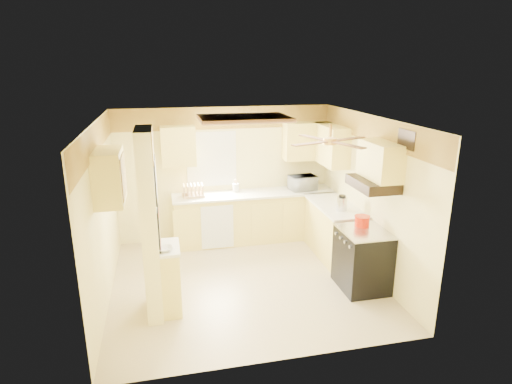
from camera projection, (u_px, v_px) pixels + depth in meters
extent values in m
plane|color=#CFBB8F|center=(245.00, 281.00, 6.64)|extent=(4.00, 4.00, 0.00)
plane|color=white|center=(244.00, 120.00, 5.92)|extent=(4.00, 4.00, 0.00)
plane|color=#FFEF9B|center=(225.00, 174.00, 8.06)|extent=(4.00, 0.00, 4.00)
plane|color=#FFEF9B|center=(279.00, 261.00, 4.51)|extent=(4.00, 0.00, 4.00)
plane|color=#FFEF9B|center=(102.00, 215.00, 5.87)|extent=(0.00, 3.80, 3.80)
plane|color=#FFEF9B|center=(370.00, 196.00, 6.70)|extent=(0.00, 3.80, 3.80)
cube|color=gold|center=(224.00, 118.00, 7.74)|extent=(4.00, 0.02, 0.40)
cube|color=#FFEF9B|center=(150.00, 226.00, 5.49)|extent=(0.20, 0.70, 2.50)
cube|color=#F3E36B|center=(171.00, 280.00, 5.76)|extent=(0.25, 0.55, 0.90)
cube|color=white|center=(169.00, 248.00, 5.63)|extent=(0.28, 0.58, 0.04)
cube|color=#F3E36B|center=(254.00, 217.00, 8.11)|extent=(3.00, 0.60, 0.90)
cube|color=#F3E36B|center=(334.00, 231.00, 7.43)|extent=(0.60, 1.40, 0.90)
cube|color=white|center=(255.00, 194.00, 7.97)|extent=(3.04, 0.64, 0.04)
cube|color=white|center=(335.00, 206.00, 7.29)|extent=(0.64, 1.44, 0.04)
cube|color=white|center=(217.00, 227.00, 7.67)|extent=(0.58, 0.02, 0.80)
cube|color=white|center=(212.00, 159.00, 7.91)|extent=(0.92, 0.02, 1.02)
cube|color=white|center=(212.00, 159.00, 7.91)|extent=(0.80, 0.02, 0.90)
cube|color=#F3E36B|center=(178.00, 146.00, 7.55)|extent=(0.60, 0.35, 0.70)
cube|color=#F3E36B|center=(307.00, 141.00, 8.05)|extent=(0.90, 0.35, 0.70)
cube|color=#F3E36B|center=(331.00, 145.00, 7.66)|extent=(0.35, 1.00, 0.70)
cube|color=#F3E36B|center=(109.00, 177.00, 5.50)|extent=(0.35, 0.75, 0.70)
cube|color=#F3E36B|center=(380.00, 161.00, 5.95)|extent=(0.35, 0.76, 0.52)
cube|color=black|center=(362.00, 260.00, 6.35)|extent=(0.65, 0.76, 0.90)
cube|color=silver|center=(364.00, 231.00, 6.22)|extent=(0.66, 0.77, 0.02)
cylinder|color=silver|center=(350.00, 247.00, 5.95)|extent=(0.03, 0.05, 0.05)
cylinder|color=silver|center=(345.00, 242.00, 6.10)|extent=(0.03, 0.05, 0.05)
cylinder|color=silver|center=(341.00, 238.00, 6.25)|extent=(0.03, 0.05, 0.05)
cylinder|color=silver|center=(336.00, 233.00, 6.41)|extent=(0.03, 0.05, 0.05)
cube|color=black|center=(373.00, 184.00, 6.03)|extent=(0.50, 0.76, 0.14)
cube|color=black|center=(155.00, 180.00, 5.34)|extent=(0.02, 0.42, 0.57)
cube|color=white|center=(156.00, 180.00, 5.34)|extent=(0.01, 0.37, 0.52)
cube|color=black|center=(159.00, 228.00, 5.53)|extent=(0.02, 0.42, 0.57)
cube|color=yellow|center=(159.00, 228.00, 5.53)|extent=(0.01, 0.37, 0.52)
cube|color=brown|center=(244.00, 118.00, 6.42)|extent=(1.35, 0.95, 0.06)
cube|color=white|center=(244.00, 120.00, 6.43)|extent=(1.15, 0.75, 0.02)
cylinder|color=gold|center=(330.00, 130.00, 5.50)|extent=(0.04, 0.04, 0.16)
cylinder|color=gold|center=(330.00, 141.00, 5.54)|extent=(0.18, 0.18, 0.08)
cube|color=brown|center=(348.00, 139.00, 5.71)|extent=(0.55, 0.28, 0.01)
cube|color=brown|center=(314.00, 138.00, 5.80)|extent=(0.28, 0.55, 0.01)
cube|color=brown|center=(311.00, 144.00, 5.38)|extent=(0.55, 0.28, 0.01)
cube|color=brown|center=(347.00, 145.00, 5.28)|extent=(0.28, 0.55, 0.01)
cube|color=black|center=(407.00, 139.00, 5.55)|extent=(0.02, 0.40, 0.25)
imported|color=white|center=(303.00, 183.00, 8.11)|extent=(0.53, 0.39, 0.27)
imported|color=white|center=(165.00, 249.00, 5.48)|extent=(0.24, 0.24, 0.05)
cylinder|color=red|center=(362.00, 221.00, 6.38)|extent=(0.22, 0.22, 0.14)
cylinder|color=red|center=(362.00, 217.00, 6.36)|extent=(0.23, 0.23, 0.02)
cylinder|color=silver|center=(342.00, 204.00, 6.97)|extent=(0.17, 0.17, 0.22)
cylinder|color=black|center=(342.00, 196.00, 6.93)|extent=(0.11, 0.11, 0.03)
cube|color=#D7AD7C|center=(193.00, 195.00, 7.73)|extent=(0.40, 0.30, 0.04)
cube|color=#D7AD7C|center=(184.00, 191.00, 7.67)|extent=(0.02, 0.26, 0.22)
cube|color=#D7AD7C|center=(188.00, 191.00, 7.68)|extent=(0.02, 0.26, 0.22)
cube|color=#D7AD7C|center=(191.00, 191.00, 7.70)|extent=(0.02, 0.26, 0.22)
cube|color=#D7AD7C|center=(195.00, 190.00, 7.71)|extent=(0.02, 0.26, 0.22)
cube|color=#D7AD7C|center=(199.00, 190.00, 7.73)|extent=(0.02, 0.26, 0.22)
cube|color=#D7AD7C|center=(202.00, 190.00, 7.74)|extent=(0.02, 0.26, 0.22)
cylinder|color=white|center=(188.00, 191.00, 7.68)|extent=(0.02, 0.22, 0.22)
cylinder|color=white|center=(195.00, 190.00, 7.71)|extent=(0.02, 0.22, 0.22)
cylinder|color=white|center=(236.00, 188.00, 8.00)|extent=(0.12, 0.12, 0.15)
cylinder|color=#D7AD7C|center=(237.00, 185.00, 8.00)|extent=(0.01, 0.01, 0.24)
cylinder|color=#D7AD7C|center=(236.00, 185.00, 8.01)|extent=(0.01, 0.01, 0.24)
cylinder|color=#D7AD7C|center=(235.00, 186.00, 7.99)|extent=(0.01, 0.01, 0.24)
cylinder|color=#D7AD7C|center=(236.00, 186.00, 7.97)|extent=(0.01, 0.01, 0.24)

